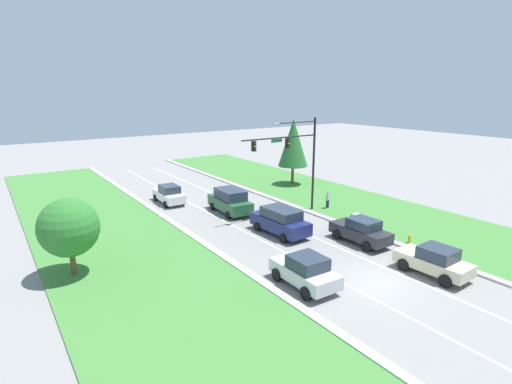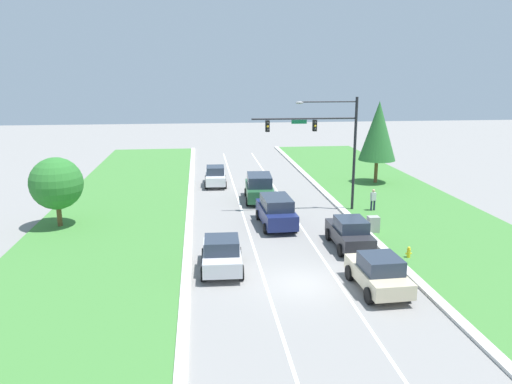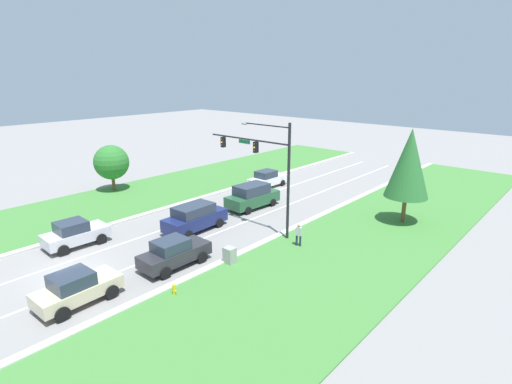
% 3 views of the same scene
% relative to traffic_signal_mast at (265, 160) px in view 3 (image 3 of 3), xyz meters
% --- Properties ---
extents(ground_plane, '(160.00, 160.00, 0.00)m').
position_rel_traffic_signal_mast_xyz_m(ground_plane, '(-4.30, -12.80, -5.53)').
color(ground_plane, gray).
extents(curb_strip_right, '(0.50, 90.00, 0.15)m').
position_rel_traffic_signal_mast_xyz_m(curb_strip_right, '(1.35, -12.80, -5.46)').
color(curb_strip_right, beige).
rests_on(curb_strip_right, ground_plane).
extents(curb_strip_left, '(0.50, 90.00, 0.15)m').
position_rel_traffic_signal_mast_xyz_m(curb_strip_left, '(-9.95, -12.80, -5.46)').
color(curb_strip_left, beige).
rests_on(curb_strip_left, ground_plane).
extents(grass_verge_right, '(10.00, 90.00, 0.08)m').
position_rel_traffic_signal_mast_xyz_m(grass_verge_right, '(6.60, -12.80, -5.49)').
color(grass_verge_right, '#427F38').
rests_on(grass_verge_right, ground_plane).
extents(grass_verge_left, '(10.00, 90.00, 0.08)m').
position_rel_traffic_signal_mast_xyz_m(grass_verge_left, '(-15.20, -12.80, -5.49)').
color(grass_verge_left, '#427F38').
rests_on(grass_verge_left, ground_plane).
extents(lane_stripe_inner_left, '(0.14, 81.00, 0.01)m').
position_rel_traffic_signal_mast_xyz_m(lane_stripe_inner_left, '(-6.10, -12.80, -5.53)').
color(lane_stripe_inner_left, white).
rests_on(lane_stripe_inner_left, ground_plane).
extents(lane_stripe_inner_right, '(0.14, 81.00, 0.01)m').
position_rel_traffic_signal_mast_xyz_m(lane_stripe_inner_right, '(-2.50, -12.80, -5.53)').
color(lane_stripe_inner_right, white).
rests_on(lane_stripe_inner_right, ground_plane).
extents(traffic_signal_mast, '(7.66, 0.41, 8.35)m').
position_rel_traffic_signal_mast_xyz_m(traffic_signal_mast, '(0.00, 0.00, 0.00)').
color(traffic_signal_mast, black).
rests_on(traffic_signal_mast, ground_plane).
extents(silver_sedan, '(2.23, 4.26, 1.83)m').
position_rel_traffic_signal_mast_xyz_m(silver_sedan, '(-8.12, -10.65, -4.61)').
color(silver_sedan, silver).
rests_on(silver_sedan, ground_plane).
extents(charcoal_sedan, '(2.03, 4.51, 1.83)m').
position_rel_traffic_signal_mast_xyz_m(charcoal_sedan, '(-0.53, -8.01, -4.61)').
color(charcoal_sedan, '#28282D').
rests_on(charcoal_sedan, ground_plane).
extents(navy_suv, '(2.32, 5.13, 2.03)m').
position_rel_traffic_signal_mast_xyz_m(navy_suv, '(-4.15, -3.30, -4.48)').
color(navy_suv, navy).
rests_on(navy_suv, ground_plane).
extents(white_sedan, '(2.04, 4.58, 1.80)m').
position_rel_traffic_signal_mast_xyz_m(white_sedan, '(-7.75, 9.54, -4.65)').
color(white_sedan, white).
rests_on(white_sedan, ground_plane).
extents(champagne_sedan, '(2.19, 4.32, 1.78)m').
position_rel_traffic_signal_mast_xyz_m(champagne_sedan, '(-0.93, -13.92, -4.64)').
color(champagne_sedan, beige).
rests_on(champagne_sedan, ground_plane).
extents(forest_suv, '(2.46, 5.15, 2.15)m').
position_rel_traffic_signal_mast_xyz_m(forest_suv, '(-4.46, 3.55, -4.45)').
color(forest_suv, '#235633').
rests_on(forest_suv, ground_plane).
extents(utility_cabinet, '(0.70, 0.60, 1.10)m').
position_rel_traffic_signal_mast_xyz_m(utility_cabinet, '(1.79, -5.51, -4.98)').
color(utility_cabinet, '#9E9E99').
rests_on(utility_cabinet, ground_plane).
extents(pedestrian, '(0.42, 0.31, 1.69)m').
position_rel_traffic_signal_mast_xyz_m(pedestrian, '(3.52, -0.56, -4.59)').
color(pedestrian, '#232842').
rests_on(pedestrian, ground_plane).
extents(fire_hydrant, '(0.34, 0.20, 0.70)m').
position_rel_traffic_signal_mast_xyz_m(fire_hydrant, '(2.20, -10.13, -5.19)').
color(fire_hydrant, gold).
rests_on(fire_hydrant, ground_plane).
extents(conifer_near_right_tree, '(3.35, 3.35, 7.55)m').
position_rel_traffic_signal_mast_xyz_m(conifer_near_right_tree, '(7.06, 8.77, -0.67)').
color(conifer_near_right_tree, brown).
rests_on(conifer_near_right_tree, ground_plane).
extents(oak_near_left_tree, '(3.43, 3.43, 4.69)m').
position_rel_traffic_signal_mast_xyz_m(oak_near_left_tree, '(-18.49, -1.88, -2.57)').
color(oak_near_left_tree, brown).
rests_on(oak_near_left_tree, ground_plane).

